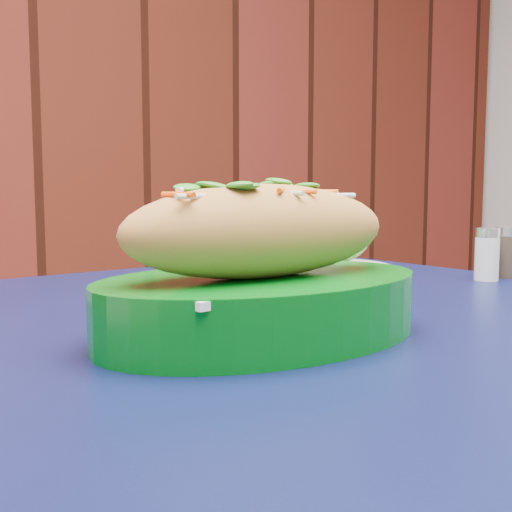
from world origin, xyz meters
TOP-DOWN VIEW (x-y plane):
  - brick_wall at (0.00, 2.97)m, footprint 4.90×0.04m
  - cafe_table at (-0.27, 1.33)m, footprint 0.82×0.82m
  - banh_mi_basket at (-0.37, 1.25)m, footprint 0.29×0.19m
  - salad_plate at (-0.07, 1.51)m, footprint 0.20×0.20m
  - salt_shaker at (0.06, 1.33)m, footprint 0.03×0.03m
  - pepper_shaker at (0.10, 1.33)m, footprint 0.03×0.03m

SIDE VIEW (x-z plane):
  - cafe_table at x=-0.27m, z-range 0.29..1.04m
  - salt_shaker at x=0.06m, z-range 0.75..0.82m
  - pepper_shaker at x=0.10m, z-range 0.75..0.82m
  - salad_plate at x=-0.07m, z-range 0.74..0.85m
  - banh_mi_basket at x=-0.37m, z-range 0.74..0.87m
  - brick_wall at x=0.00m, z-range 0.00..2.80m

